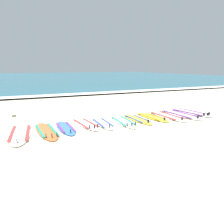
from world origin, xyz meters
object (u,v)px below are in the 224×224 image
object	(u,v)px
surfboard_5	(123,121)
surfboard_7	(152,117)
surfboard_4	(103,123)
surfboard_0	(20,134)
surfboard_8	(167,116)
surfboard_1	(46,131)
surfboard_6	(137,119)
surfboard_2	(65,128)
surfboard_10	(190,112)
surfboard_3	(85,124)
surfboard_9	(180,114)

from	to	relation	value
surfboard_5	surfboard_7	xyz separation A→B (m)	(1.45, 0.19, -0.00)
surfboard_4	surfboard_5	world-z (taller)	same
surfboard_0	surfboard_8	distance (m)	5.87
surfboard_1	surfboard_6	size ratio (longest dim) A/B	1.15
surfboard_2	surfboard_6	bearing A→B (deg)	1.51
surfboard_2	surfboard_6	xyz separation A→B (m)	(2.93, 0.08, -0.00)
surfboard_2	surfboard_6	size ratio (longest dim) A/B	1.00
surfboard_2	surfboard_4	xyz separation A→B (m)	(1.42, 0.04, 0.00)
surfboard_1	surfboard_7	bearing A→B (deg)	3.64
surfboard_5	surfboard_6	distance (m)	0.70
surfboard_4	surfboard_10	size ratio (longest dim) A/B	0.81
surfboard_3	surfboard_5	xyz separation A→B (m)	(1.44, -0.26, -0.00)
surfboard_4	surfboard_6	xyz separation A→B (m)	(1.52, 0.04, -0.00)
surfboard_2	surfboard_4	bearing A→B (deg)	1.60
surfboard_6	surfboard_10	distance (m)	2.93
surfboard_4	surfboard_10	world-z (taller)	same
surfboard_1	surfboard_10	size ratio (longest dim) A/B	0.95
surfboard_0	surfboard_7	distance (m)	5.17
surfboard_8	surfboard_10	xyz separation A→B (m)	(1.47, 0.18, 0.00)
surfboard_4	surfboard_6	size ratio (longest dim) A/B	0.98
surfboard_4	surfboard_7	world-z (taller)	same
surfboard_3	surfboard_4	xyz separation A→B (m)	(0.61, -0.18, -0.00)
surfboard_7	surfboard_0	bearing A→B (deg)	-177.28
surfboard_8	surfboard_10	bearing A→B (deg)	6.98
surfboard_0	surfboard_9	world-z (taller)	same
surfboard_0	surfboard_4	bearing A→B (deg)	2.64
surfboard_4	surfboard_8	xyz separation A→B (m)	(2.98, 0.00, -0.00)
surfboard_2	surfboard_5	size ratio (longest dim) A/B	0.89
surfboard_1	surfboard_4	bearing A→B (deg)	4.52
surfboard_3	surfboard_10	world-z (taller)	same
surfboard_9	surfboard_5	bearing A→B (deg)	-178.04
surfboard_7	surfboard_8	bearing A→B (deg)	-9.00
surfboard_6	surfboard_9	bearing A→B (deg)	-0.35
surfboard_6	surfboard_9	size ratio (longest dim) A/B	0.78
surfboard_1	surfboard_9	xyz separation A→B (m)	(5.80, 0.19, -0.00)
surfboard_3	surfboard_4	bearing A→B (deg)	-16.53
surfboard_8	surfboard_10	distance (m)	1.48
surfboard_2	surfboard_9	size ratio (longest dim) A/B	0.78
surfboard_0	surfboard_3	distance (m)	2.30
surfboard_6	surfboard_7	xyz separation A→B (m)	(0.76, 0.07, -0.00)
surfboard_1	surfboard_3	world-z (taller)	same
surfboard_1	surfboard_7	xyz separation A→B (m)	(4.36, 0.28, -0.00)
surfboard_0	surfboard_2	world-z (taller)	same
surfboard_5	surfboard_8	distance (m)	2.15
surfboard_3	surfboard_6	world-z (taller)	same
surfboard_1	surfboard_10	distance (m)	6.54
surfboard_3	surfboard_8	xyz separation A→B (m)	(3.59, -0.18, -0.00)
surfboard_6	surfboard_8	bearing A→B (deg)	-1.41
surfboard_7	surfboard_5	bearing A→B (deg)	-172.65
surfboard_2	surfboard_9	bearing A→B (deg)	0.71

